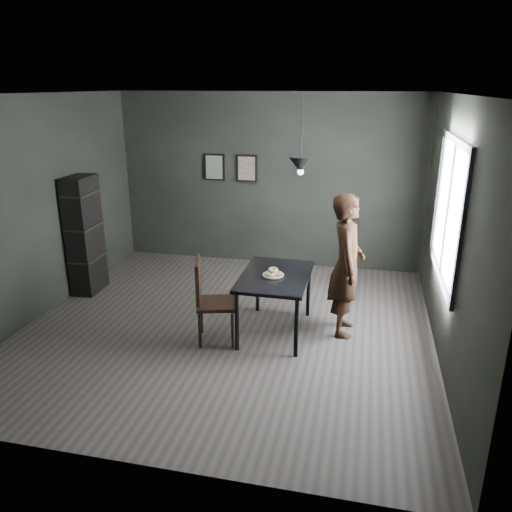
% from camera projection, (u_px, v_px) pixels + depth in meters
% --- Properties ---
extents(ground, '(5.00, 5.00, 0.00)m').
position_uv_depth(ground, '(228.00, 326.00, 6.31)').
color(ground, '#332E2C').
rests_on(ground, ground).
extents(back_wall, '(5.00, 0.10, 2.80)m').
position_uv_depth(back_wall, '(268.00, 181.00, 8.16)').
color(back_wall, black).
rests_on(back_wall, ground).
extents(ceiling, '(5.00, 5.00, 0.02)m').
position_uv_depth(ceiling, '(223.00, 94.00, 5.40)').
color(ceiling, silver).
rests_on(ceiling, ground).
extents(window_assembly, '(0.04, 1.96, 1.56)m').
position_uv_depth(window_assembly, '(448.00, 209.00, 5.46)').
color(window_assembly, white).
rests_on(window_assembly, ground).
extents(cafe_table, '(0.80, 1.20, 0.75)m').
position_uv_depth(cafe_table, '(275.00, 281.00, 5.96)').
color(cafe_table, black).
rests_on(cafe_table, ground).
extents(white_plate, '(0.23, 0.23, 0.01)m').
position_uv_depth(white_plate, '(273.00, 275.00, 5.90)').
color(white_plate, white).
rests_on(white_plate, cafe_table).
extents(donut_pile, '(0.20, 0.21, 0.09)m').
position_uv_depth(donut_pile, '(273.00, 272.00, 5.89)').
color(donut_pile, '#F4E0BE').
rests_on(donut_pile, white_plate).
extents(woman, '(0.45, 0.66, 1.74)m').
position_uv_depth(woman, '(347.00, 265.00, 5.90)').
color(woman, black).
rests_on(woman, ground).
extents(wood_chair, '(0.54, 0.54, 1.01)m').
position_uv_depth(wood_chair, '(208.00, 295.00, 5.79)').
color(wood_chair, black).
rests_on(wood_chair, ground).
extents(shelf_unit, '(0.34, 0.58, 1.70)m').
position_uv_depth(shelf_unit, '(85.00, 235.00, 7.15)').
color(shelf_unit, black).
rests_on(shelf_unit, ground).
extents(pendant_lamp, '(0.28, 0.28, 0.86)m').
position_uv_depth(pendant_lamp, '(301.00, 165.00, 5.56)').
color(pendant_lamp, black).
rests_on(pendant_lamp, ground).
extents(framed_print_left, '(0.34, 0.04, 0.44)m').
position_uv_depth(framed_print_left, '(215.00, 167.00, 8.25)').
color(framed_print_left, black).
rests_on(framed_print_left, ground).
extents(framed_print_right, '(0.34, 0.04, 0.44)m').
position_uv_depth(framed_print_right, '(247.00, 168.00, 8.14)').
color(framed_print_right, black).
rests_on(framed_print_right, ground).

